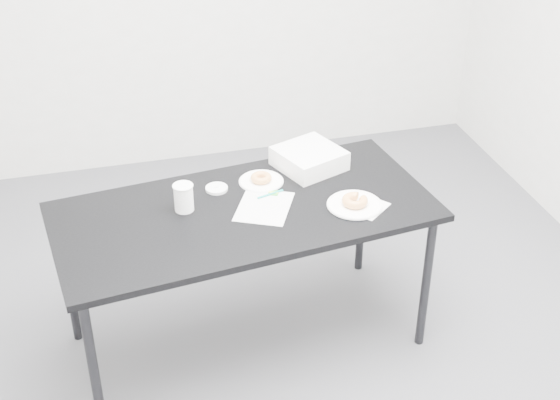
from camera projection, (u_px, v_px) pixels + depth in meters
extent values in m
plane|color=#4A4A4F|center=(259.00, 348.00, 3.74)|extent=(4.00, 4.00, 0.00)
cube|color=black|center=(244.00, 212.00, 3.41)|extent=(1.73, 0.97, 0.03)
cylinder|color=black|center=(94.00, 371.00, 3.11)|extent=(0.04, 0.04, 0.72)
cylinder|color=black|center=(68.00, 278.00, 3.62)|extent=(0.04, 0.04, 0.72)
cylinder|color=black|center=(426.00, 283.00, 3.59)|extent=(0.04, 0.04, 0.72)
cylinder|color=black|center=(362.00, 212.00, 4.10)|extent=(0.04, 0.04, 0.72)
cube|color=silver|center=(264.00, 207.00, 3.41)|extent=(0.32, 0.35, 0.00)
cube|color=green|center=(274.00, 193.00, 3.51)|extent=(0.06, 0.06, 0.00)
cylinder|color=#0D978F|center=(270.00, 194.00, 3.49)|extent=(0.13, 0.05, 0.01)
cube|color=silver|center=(365.00, 206.00, 3.41)|extent=(0.24, 0.24, 0.00)
cylinder|color=white|center=(355.00, 205.00, 3.42)|extent=(0.24, 0.24, 0.01)
torus|color=#CF8141|center=(355.00, 201.00, 3.40)|extent=(0.16, 0.16, 0.04)
cylinder|color=white|center=(261.00, 181.00, 3.60)|extent=(0.21, 0.21, 0.01)
torus|color=#CF8141|center=(261.00, 178.00, 3.59)|extent=(0.13, 0.13, 0.03)
cylinder|color=white|center=(184.00, 197.00, 3.36)|extent=(0.08, 0.08, 0.13)
cylinder|color=white|center=(217.00, 188.00, 3.53)|extent=(0.10, 0.10, 0.01)
cube|color=white|center=(309.00, 158.00, 3.69)|extent=(0.36, 0.36, 0.09)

